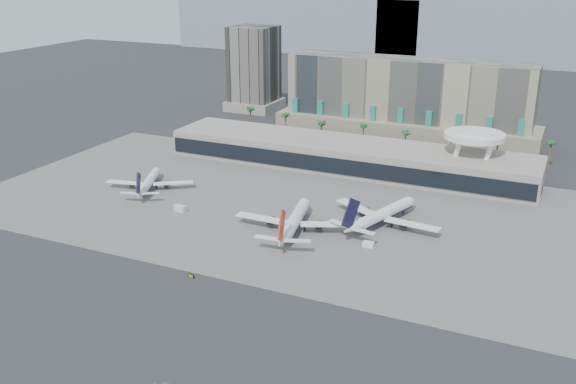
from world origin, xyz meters
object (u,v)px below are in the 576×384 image
at_px(service_vehicle_a, 180,208).
at_px(airliner_centre, 295,220).
at_px(airliner_left, 149,182).
at_px(service_vehicle_b, 368,244).
at_px(airliner_right, 383,214).
at_px(taxiway_sign, 191,276).

bearing_deg(service_vehicle_a, airliner_centre, 10.85).
height_order(airliner_left, service_vehicle_b, airliner_left).
relative_size(airliner_right, taxiway_sign, 18.76).
bearing_deg(service_vehicle_a, airliner_left, 158.48).
xyz_separation_m(airliner_centre, taxiway_sign, (-14.32, -45.61, -3.49)).
xyz_separation_m(service_vehicle_a, taxiway_sign, (33.43, -44.42, -0.61)).
distance_m(service_vehicle_a, service_vehicle_b, 76.00).
distance_m(airliner_centre, service_vehicle_a, 47.84).
bearing_deg(airliner_right, service_vehicle_a, -147.04).
distance_m(airliner_centre, taxiway_sign, 47.94).
distance_m(service_vehicle_b, taxiway_sign, 60.86).
bearing_deg(airliner_centre, service_vehicle_a, 170.08).
xyz_separation_m(airliner_left, service_vehicle_a, (25.57, -15.32, -2.18)).
relative_size(airliner_right, service_vehicle_b, 12.04).
xyz_separation_m(airliner_centre, airliner_right, (26.91, 18.41, -0.00)).
bearing_deg(taxiway_sign, airliner_centre, 87.12).
xyz_separation_m(airliner_left, airliner_centre, (73.31, -14.13, 0.70)).
relative_size(airliner_left, service_vehicle_b, 9.72).
bearing_deg(airliner_left, airliner_right, -20.38).
bearing_deg(service_vehicle_b, airliner_centre, 171.81).
relative_size(airliner_centre, taxiway_sign, 19.25).
xyz_separation_m(airliner_right, taxiway_sign, (-41.23, -64.02, -3.49)).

